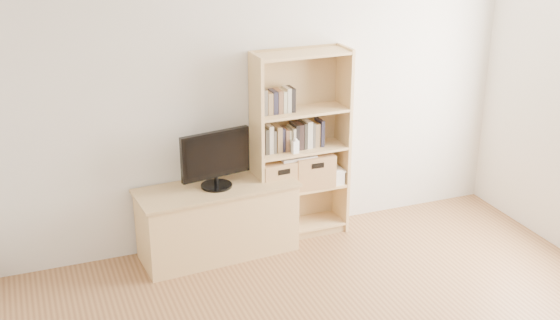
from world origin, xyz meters
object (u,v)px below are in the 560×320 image
tv_stand (218,222)px  television (216,160)px  basket_left (277,175)px  basket_right (311,169)px  baby_monitor (295,147)px  laptop (296,156)px  bookshelf (301,146)px

tv_stand → television: television is taller
basket_left → basket_right: 0.32m
baby_monitor → laptop: size_ratio=0.35×
basket_left → laptop: 0.23m
bookshelf → basket_right: bookshelf is taller
tv_stand → basket_left: basket_left is taller
tv_stand → bookshelf: bookshelf is taller
tv_stand → basket_left: bearing=4.2°
tv_stand → basket_right: bearing=1.6°
bookshelf → baby_monitor: (-0.09, -0.09, 0.04)m
television → baby_monitor: size_ratio=5.49×
basket_left → laptop: (0.17, 0.00, 0.15)m
laptop → tv_stand: bearing=-174.5°
bookshelf → basket_left: 0.32m
television → basket_right: bearing=-4.6°
bookshelf → television: size_ratio=2.79×
tv_stand → basket_right: (0.88, 0.09, 0.31)m
bookshelf → baby_monitor: size_ratio=15.31×
baby_monitor → basket_left: (-0.13, 0.08, -0.26)m
television → baby_monitor: bearing=-10.5°
tv_stand → basket_left: 0.64m
basket_left → laptop: laptop is taller
baby_monitor → laptop: 0.15m
television → laptop: 0.74m
basket_right → laptop: 0.21m
baby_monitor → basket_right: baby_monitor is taller
bookshelf → basket_left: size_ratio=4.92×
tv_stand → bookshelf: bearing=2.5°
tv_stand → laptop: laptop is taller
tv_stand → basket_left: size_ratio=3.80×
television → baby_monitor: (0.69, -0.00, 0.02)m
tv_stand → baby_monitor: 0.90m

